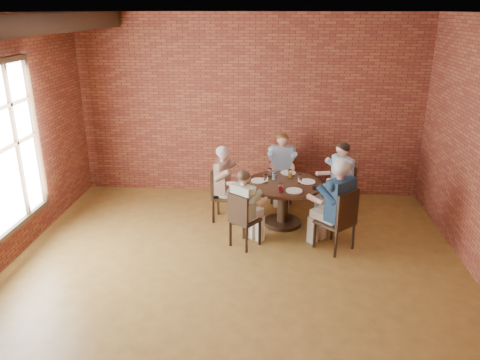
# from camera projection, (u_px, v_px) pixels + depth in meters

# --- Properties ---
(floor) EXTENTS (7.00, 7.00, 0.00)m
(floor) POSITION_uv_depth(u_px,v_px,m) (232.00, 288.00, 6.13)
(floor) COLOR olive
(floor) RESTS_ON ground
(ceiling) EXTENTS (7.00, 7.00, 0.00)m
(ceiling) POSITION_uv_depth(u_px,v_px,m) (231.00, 13.00, 4.95)
(ceiling) COLOR silver
(ceiling) RESTS_ON wall_back
(wall_back) EXTENTS (7.00, 0.00, 7.00)m
(wall_back) POSITION_uv_depth(u_px,v_px,m) (249.00, 107.00, 8.82)
(wall_back) COLOR brown
(wall_back) RESTS_ON ground
(ceiling_beam) EXTENTS (0.22, 6.90, 0.26)m
(ceiling_beam) POSITION_uv_depth(u_px,v_px,m) (11.00, 25.00, 5.18)
(ceiling_beam) COLOR black
(ceiling_beam) RESTS_ON ceiling
(dining_table) EXTENTS (1.27, 1.27, 0.75)m
(dining_table) POSITION_uv_depth(u_px,v_px,m) (283.00, 195.00, 7.77)
(dining_table) COLOR black
(dining_table) RESTS_ON floor
(chair_a) EXTENTS (0.56, 0.56, 0.93)m
(chair_a) POSITION_uv_depth(u_px,v_px,m) (342.00, 188.00, 8.14)
(chair_a) COLOR black
(chair_a) RESTS_ON floor
(diner_a) EXTENTS (0.80, 0.74, 1.33)m
(diner_a) POSITION_uv_depth(u_px,v_px,m) (339.00, 180.00, 8.06)
(diner_a) COLOR teal
(diner_a) RESTS_ON floor
(chair_b) EXTENTS (0.42, 0.42, 0.92)m
(chair_b) POSITION_uv_depth(u_px,v_px,m) (281.00, 174.00, 8.83)
(chair_b) COLOR black
(chair_b) RESTS_ON floor
(diner_b) EXTENTS (0.52, 0.64, 1.30)m
(diner_b) POSITION_uv_depth(u_px,v_px,m) (282.00, 168.00, 8.71)
(diner_b) COLOR gray
(diner_b) RESTS_ON floor
(chair_c) EXTENTS (0.46, 0.46, 0.92)m
(chair_c) POSITION_uv_depth(u_px,v_px,m) (221.00, 192.00, 7.98)
(chair_c) COLOR black
(chair_c) RESTS_ON floor
(diner_c) EXTENTS (0.69, 0.59, 1.31)m
(diner_c) POSITION_uv_depth(u_px,v_px,m) (225.00, 184.00, 7.91)
(diner_c) COLOR brown
(diner_c) RESTS_ON floor
(chair_d) EXTENTS (0.53, 0.53, 0.88)m
(chair_d) POSITION_uv_depth(u_px,v_px,m) (242.00, 218.00, 7.02)
(chair_d) COLOR black
(chair_d) RESTS_ON floor
(diner_d) EXTENTS (0.72, 0.74, 1.23)m
(diner_d) POSITION_uv_depth(u_px,v_px,m) (245.00, 209.00, 7.03)
(diner_d) COLOR tan
(diner_d) RESTS_ON floor
(chair_e) EXTENTS (0.66, 0.66, 0.98)m
(chair_e) POSITION_uv_depth(u_px,v_px,m) (340.00, 219.00, 6.91)
(chair_e) COLOR black
(chair_e) RESTS_ON floor
(diner_e) EXTENTS (0.91, 0.91, 1.42)m
(diner_e) POSITION_uv_depth(u_px,v_px,m) (336.00, 205.00, 6.92)
(diner_e) COLOR #1A2F48
(diner_e) RESTS_ON floor
(plate_a) EXTENTS (0.26, 0.26, 0.01)m
(plate_a) POSITION_uv_depth(u_px,v_px,m) (307.00, 181.00, 7.73)
(plate_a) COLOR white
(plate_a) RESTS_ON dining_table
(plate_b) EXTENTS (0.26, 0.26, 0.01)m
(plate_b) POSITION_uv_depth(u_px,v_px,m) (288.00, 173.00, 8.14)
(plate_b) COLOR white
(plate_b) RESTS_ON dining_table
(plate_c) EXTENTS (0.26, 0.26, 0.01)m
(plate_c) POSITION_uv_depth(u_px,v_px,m) (259.00, 181.00, 7.77)
(plate_c) COLOR white
(plate_c) RESTS_ON dining_table
(plate_d) EXTENTS (0.26, 0.26, 0.01)m
(plate_d) POSITION_uv_depth(u_px,v_px,m) (294.00, 191.00, 7.34)
(plate_d) COLOR white
(plate_d) RESTS_ON dining_table
(glass_a) EXTENTS (0.07, 0.07, 0.14)m
(glass_a) POSITION_uv_depth(u_px,v_px,m) (300.00, 179.00, 7.67)
(glass_a) COLOR white
(glass_a) RESTS_ON dining_table
(glass_b) EXTENTS (0.07, 0.07, 0.14)m
(glass_b) POSITION_uv_depth(u_px,v_px,m) (290.00, 174.00, 7.91)
(glass_b) COLOR white
(glass_b) RESTS_ON dining_table
(glass_c) EXTENTS (0.07, 0.07, 0.14)m
(glass_c) POSITION_uv_depth(u_px,v_px,m) (270.00, 173.00, 7.95)
(glass_c) COLOR white
(glass_c) RESTS_ON dining_table
(glass_d) EXTENTS (0.07, 0.07, 0.14)m
(glass_d) POSITION_uv_depth(u_px,v_px,m) (274.00, 175.00, 7.82)
(glass_d) COLOR white
(glass_d) RESTS_ON dining_table
(glass_e) EXTENTS (0.07, 0.07, 0.14)m
(glass_e) POSITION_uv_depth(u_px,v_px,m) (266.00, 179.00, 7.67)
(glass_e) COLOR white
(glass_e) RESTS_ON dining_table
(glass_f) EXTENTS (0.07, 0.07, 0.14)m
(glass_f) POSITION_uv_depth(u_px,v_px,m) (281.00, 188.00, 7.29)
(glass_f) COLOR white
(glass_f) RESTS_ON dining_table
(smartphone) EXTENTS (0.08, 0.15, 0.01)m
(smartphone) POSITION_uv_depth(u_px,v_px,m) (315.00, 188.00, 7.46)
(smartphone) COLOR black
(smartphone) RESTS_ON dining_table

